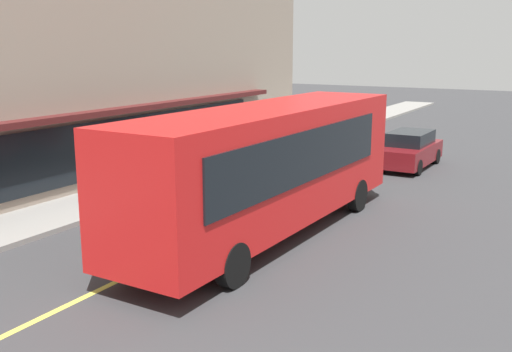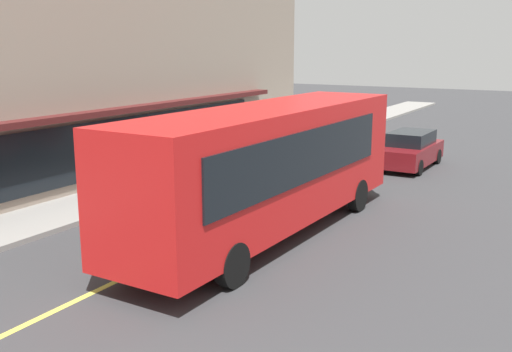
{
  "view_description": "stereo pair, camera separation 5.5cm",
  "coord_description": "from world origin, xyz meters",
  "px_view_note": "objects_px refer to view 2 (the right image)",
  "views": [
    {
      "loc": [
        -13.14,
        -8.75,
        5.07
      ],
      "look_at": [
        0.5,
        -0.89,
        1.6
      ],
      "focal_mm": 41.69,
      "sensor_mm": 36.0,
      "label": 1
    },
    {
      "loc": [
        -13.11,
        -8.8,
        5.07
      ],
      "look_at": [
        0.5,
        -0.89,
        1.6
      ],
      "focal_mm": 41.69,
      "sensor_mm": 36.0,
      "label": 2
    }
  ],
  "objects_px": {
    "bus": "(270,163)",
    "pedestrian_at_corner": "(249,136)",
    "car_teal": "(279,151)",
    "car_maroon": "(410,150)"
  },
  "relations": [
    {
      "from": "bus",
      "to": "car_maroon",
      "type": "distance_m",
      "value": 11.13
    },
    {
      "from": "bus",
      "to": "car_maroon",
      "type": "xyz_separation_m",
      "value": [
        11.04,
        -0.67,
        -1.24
      ]
    },
    {
      "from": "bus",
      "to": "car_maroon",
      "type": "relative_size",
      "value": 2.58
    },
    {
      "from": "pedestrian_at_corner",
      "to": "bus",
      "type": "bearing_deg",
      "value": -146.27
    },
    {
      "from": "bus",
      "to": "pedestrian_at_corner",
      "type": "distance_m",
      "value": 10.99
    },
    {
      "from": "bus",
      "to": "pedestrian_at_corner",
      "type": "xyz_separation_m",
      "value": [
        9.11,
        6.08,
        -0.89
      ]
    },
    {
      "from": "car_teal",
      "to": "car_maroon",
      "type": "distance_m",
      "value": 5.57
    },
    {
      "from": "bus",
      "to": "car_teal",
      "type": "xyz_separation_m",
      "value": [
        7.98,
        3.98,
        -1.24
      ]
    },
    {
      "from": "bus",
      "to": "car_teal",
      "type": "relative_size",
      "value": 2.58
    },
    {
      "from": "bus",
      "to": "pedestrian_at_corner",
      "type": "bearing_deg",
      "value": 33.73
    }
  ]
}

